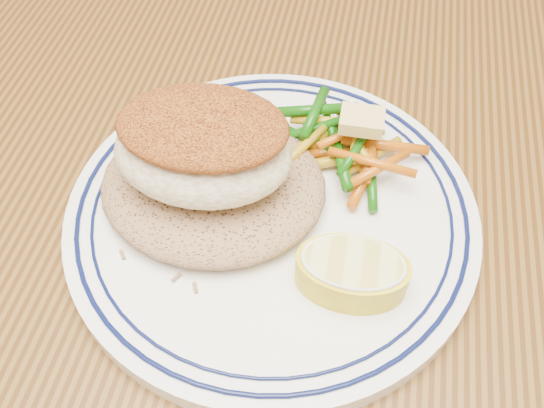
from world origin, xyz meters
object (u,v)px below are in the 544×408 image
(rice_pilaf, at_px, (213,181))
(lemon_wedge, at_px, (352,272))
(fish_fillet, at_px, (203,146))
(vegetable_pile, at_px, (345,145))
(plate, at_px, (272,214))
(dining_table, at_px, (273,324))

(rice_pilaf, height_order, lemon_wedge, rice_pilaf)
(fish_fillet, xyz_separation_m, vegetable_pile, (0.08, 0.05, -0.04))
(plate, height_order, fish_fillet, fish_fillet)
(vegetable_pile, bearing_deg, fish_fillet, -147.15)
(plate, height_order, lemon_wedge, lemon_wedge)
(dining_table, bearing_deg, rice_pilaf, 146.64)
(rice_pilaf, bearing_deg, lemon_wedge, -27.93)
(plate, height_order, rice_pilaf, rice_pilaf)
(fish_fillet, height_order, lemon_wedge, fish_fillet)
(lemon_wedge, bearing_deg, dining_table, 157.52)
(rice_pilaf, distance_m, fish_fillet, 0.04)
(vegetable_pile, bearing_deg, dining_table, -113.13)
(rice_pilaf, xyz_separation_m, fish_fillet, (-0.00, -0.00, 0.04))
(plate, bearing_deg, rice_pilaf, 174.53)
(dining_table, xyz_separation_m, vegetable_pile, (0.03, 0.08, 0.12))
(dining_table, distance_m, plate, 0.11)
(dining_table, relative_size, fish_fillet, 13.17)
(rice_pilaf, distance_m, lemon_wedge, 0.11)
(dining_table, distance_m, fish_fillet, 0.17)
(dining_table, bearing_deg, fish_fillet, 151.02)
(dining_table, bearing_deg, vegetable_pile, 66.87)
(lemon_wedge, bearing_deg, vegetable_pile, 99.06)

